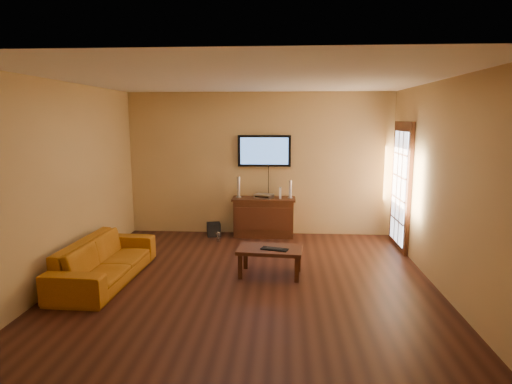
# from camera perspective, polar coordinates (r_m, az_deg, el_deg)

# --- Properties ---
(ground_plane) EXTENTS (5.00, 5.00, 0.00)m
(ground_plane) POSITION_cam_1_polar(r_m,az_deg,el_deg) (6.04, -0.98, -11.63)
(ground_plane) COLOR black
(ground_plane) RESTS_ON ground
(room_walls) EXTENTS (5.00, 5.00, 5.00)m
(room_walls) POSITION_cam_1_polar(r_m,az_deg,el_deg) (6.27, -0.55, 5.03)
(room_walls) COLOR tan
(room_walls) RESTS_ON ground
(french_door) EXTENTS (0.07, 1.02, 2.22)m
(french_door) POSITION_cam_1_polar(r_m,az_deg,el_deg) (7.66, 18.74, 0.56)
(french_door) COLOR #3A1B0D
(french_door) RESTS_ON ground
(media_console) EXTENTS (1.18, 0.45, 0.74)m
(media_console) POSITION_cam_1_polar(r_m,az_deg,el_deg) (8.09, 1.03, -3.35)
(media_console) COLOR #3A1B0D
(media_console) RESTS_ON ground
(television) EXTENTS (1.00, 0.08, 0.59)m
(television) POSITION_cam_1_polar(r_m,az_deg,el_deg) (8.09, 1.12, 5.50)
(television) COLOR black
(television) RESTS_ON ground
(coffee_table) EXTENTS (0.95, 0.62, 0.40)m
(coffee_table) POSITION_cam_1_polar(r_m,az_deg,el_deg) (6.11, 1.90, -7.98)
(coffee_table) COLOR #3A1B0D
(coffee_table) RESTS_ON ground
(sofa) EXTENTS (0.64, 1.97, 0.76)m
(sofa) POSITION_cam_1_polar(r_m,az_deg,el_deg) (6.26, -19.53, -7.73)
(sofa) COLOR #A86012
(sofa) RESTS_ON ground
(speaker_left) EXTENTS (0.11, 0.11, 0.39)m
(speaker_left) POSITION_cam_1_polar(r_m,az_deg,el_deg) (8.06, -2.35, 0.56)
(speaker_left) COLOR silver
(speaker_left) RESTS_ON media_console
(speaker_right) EXTENTS (0.09, 0.09, 0.33)m
(speaker_right) POSITION_cam_1_polar(r_m,az_deg,el_deg) (8.00, 4.60, 0.27)
(speaker_right) COLOR silver
(speaker_right) RESTS_ON media_console
(av_receiver) EXTENTS (0.38, 0.33, 0.07)m
(av_receiver) POSITION_cam_1_polar(r_m,az_deg,el_deg) (8.02, 1.07, -0.53)
(av_receiver) COLOR silver
(av_receiver) RESTS_ON media_console
(game_console) EXTENTS (0.04, 0.15, 0.20)m
(game_console) POSITION_cam_1_polar(r_m,az_deg,el_deg) (7.98, 3.25, -0.13)
(game_console) COLOR white
(game_console) RESTS_ON media_console
(subwoofer) EXTENTS (0.30, 0.30, 0.25)m
(subwoofer) POSITION_cam_1_polar(r_m,az_deg,el_deg) (8.22, -5.66, -4.97)
(subwoofer) COLOR black
(subwoofer) RESTS_ON ground
(bottle) EXTENTS (0.06, 0.06, 0.19)m
(bottle) POSITION_cam_1_polar(r_m,az_deg,el_deg) (7.82, -5.03, -6.00)
(bottle) COLOR white
(bottle) RESTS_ON ground
(keyboard) EXTENTS (0.40, 0.24, 0.02)m
(keyboard) POSITION_cam_1_polar(r_m,az_deg,el_deg) (6.01, 2.48, -7.60)
(keyboard) COLOR black
(keyboard) RESTS_ON coffee_table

